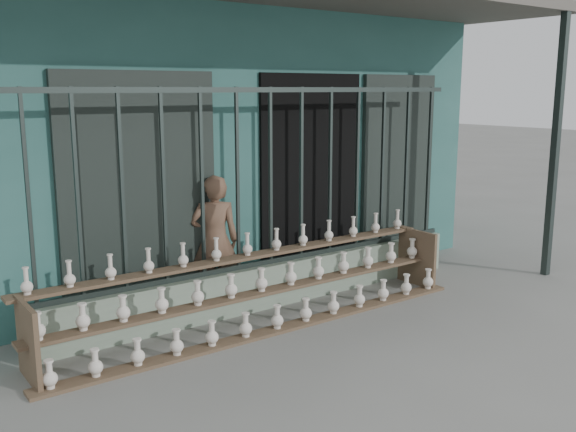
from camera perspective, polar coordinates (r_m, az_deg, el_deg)
ground at (r=5.85m, az=5.89°, el=-11.22°), size 60.00×60.00×0.00m
workshop_building at (r=9.02m, az=-12.26°, el=7.13°), size 7.40×6.60×3.21m
parapet_wall at (r=6.74m, az=-1.51°, el=-6.07°), size 5.00×0.20×0.45m
security_fence at (r=6.49m, az=-1.56°, el=3.44°), size 5.00×0.04×1.80m
shelf_rack at (r=6.16m, az=-2.27°, el=-6.41°), size 4.50×0.68×0.85m
elderly_woman at (r=6.67m, az=-6.52°, el=-2.21°), size 0.59×0.51×1.37m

